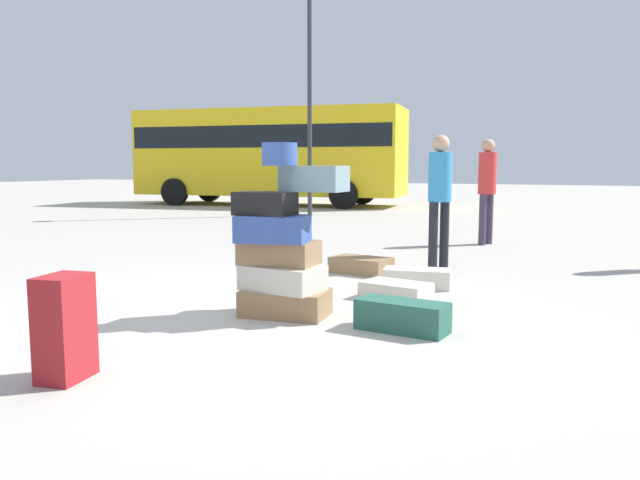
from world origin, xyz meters
name	(u,v)px	position (x,y,z in m)	size (l,w,h in m)	color
ground_plane	(240,315)	(0.00, 0.00, 0.00)	(80.00, 80.00, 0.00)	#ADA89E
suitcase_tower	(283,247)	(0.36, 0.15, 0.62)	(0.91, 0.65, 1.54)	olive
suitcase_brown_behind_tower	(361,265)	(0.22, 2.52, 0.10)	(0.72, 0.43, 0.20)	olive
suitcase_teal_foreground_near	(402,316)	(1.50, 0.07, 0.13)	(0.74, 0.31, 0.25)	#26594C
suitcase_cream_white_trunk	(417,278)	(1.11, 1.91, 0.10)	(0.72, 0.35, 0.21)	beige
suitcase_cream_foreground_far	(396,291)	(1.08, 1.22, 0.09)	(0.66, 0.40, 0.17)	beige
suitcase_maroon_left_side	(65,328)	(-0.10, -1.91, 0.33)	(0.24, 0.34, 0.67)	maroon
person_tourist_with_camera	(487,182)	(1.16, 6.05, 1.06)	(0.30, 0.32, 1.78)	#3F334C
person_passerby_in_red	(440,189)	(1.03, 3.24, 1.04)	(0.30, 0.32, 1.73)	black
parked_bus	(270,150)	(-7.29, 13.84, 1.83)	(9.18, 3.61, 3.15)	yellow
lamp_post	(310,52)	(-4.22, 10.47, 4.27)	(0.36, 0.36, 6.61)	#333338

